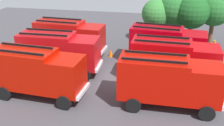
% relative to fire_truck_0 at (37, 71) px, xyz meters
% --- Properties ---
extents(ground_plane, '(50.66, 50.66, 0.00)m').
position_rel_fire_truck_0_xyz_m(ground_plane, '(4.91, 4.22, -2.15)').
color(ground_plane, '#423F44').
extents(fire_truck_0, '(7.37, 3.21, 3.88)m').
position_rel_fire_truck_0_xyz_m(fire_truck_0, '(0.00, 0.00, 0.00)').
color(fire_truck_0, '#B00F03').
rests_on(fire_truck_0, ground).
extents(fire_truck_1, '(7.22, 2.80, 3.88)m').
position_rel_fire_truck_0_xyz_m(fire_truck_1, '(9.66, 0.37, 0.00)').
color(fire_truck_1, '#B30C03').
rests_on(fire_truck_1, ground).
extents(fire_truck_2, '(7.22, 2.81, 3.88)m').
position_rel_fire_truck_0_xyz_m(fire_truck_2, '(0.07, 4.32, 0.00)').
color(fire_truck_2, '#B40E12').
rests_on(fire_truck_2, ground).
extents(fire_truck_3, '(7.28, 2.95, 3.88)m').
position_rel_fire_truck_0_xyz_m(fire_truck_3, '(10.08, 4.25, 0.00)').
color(fire_truck_3, '#B6060A').
rests_on(fire_truck_3, ground).
extents(fire_truck_4, '(7.35, 3.14, 3.88)m').
position_rel_fire_truck_0_xyz_m(fire_truck_4, '(-0.38, 8.41, 0.00)').
color(fire_truck_4, '#AF100D').
rests_on(fire_truck_4, ground).
extents(fire_truck_5, '(7.41, 3.35, 3.88)m').
position_rel_fire_truck_0_xyz_m(fire_truck_5, '(9.52, 7.99, 0.00)').
color(fire_truck_5, '#A9020E').
rests_on(fire_truck_5, ground).
extents(firefighter_0, '(0.45, 0.48, 1.79)m').
position_rel_fire_truck_0_xyz_m(firefighter_0, '(14.33, 11.12, -1.14)').
color(firefighter_0, black).
rests_on(firefighter_0, ground).
extents(firefighter_1, '(0.46, 0.32, 1.63)m').
position_rel_fire_truck_0_xyz_m(firefighter_1, '(-1.42, 10.76, -1.25)').
color(firefighter_1, black).
rests_on(firefighter_1, ground).
extents(firefighter_3, '(0.37, 0.48, 1.69)m').
position_rel_fire_truck_0_xyz_m(firefighter_3, '(14.36, 5.42, -1.21)').
color(firefighter_3, black).
rests_on(firefighter_3, ground).
extents(firefighter_4, '(0.48, 0.44, 1.69)m').
position_rel_fire_truck_0_xyz_m(firefighter_4, '(5.70, 4.99, -1.21)').
color(firefighter_4, black).
rests_on(firefighter_4, ground).
extents(tree_0, '(3.34, 3.34, 5.18)m').
position_rel_fire_truck_0_xyz_m(tree_0, '(8.11, 14.52, 1.33)').
color(tree_0, brown).
rests_on(tree_0, ground).
extents(tree_1, '(3.87, 3.87, 5.99)m').
position_rel_fire_truck_0_xyz_m(tree_1, '(10.21, 14.89, 1.88)').
color(tree_1, brown).
rests_on(tree_1, ground).
extents(tree_2, '(3.78, 3.78, 5.87)m').
position_rel_fire_truck_0_xyz_m(tree_2, '(12.06, 14.07, 1.79)').
color(tree_2, brown).
rests_on(tree_2, ground).
extents(tree_3, '(3.94, 3.94, 6.11)m').
position_rel_fire_truck_0_xyz_m(tree_3, '(14.61, 15.47, 1.96)').
color(tree_3, brown).
rests_on(tree_3, ground).
extents(traffic_cone_0, '(0.48, 0.48, 0.68)m').
position_rel_fire_truck_0_xyz_m(traffic_cone_0, '(-1.14, 2.32, -1.81)').
color(traffic_cone_0, '#F2600C').
rests_on(traffic_cone_0, ground).
extents(traffic_cone_1, '(0.52, 0.52, 0.75)m').
position_rel_fire_truck_0_xyz_m(traffic_cone_1, '(3.83, 9.08, -1.78)').
color(traffic_cone_1, '#F2600C').
rests_on(traffic_cone_1, ground).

